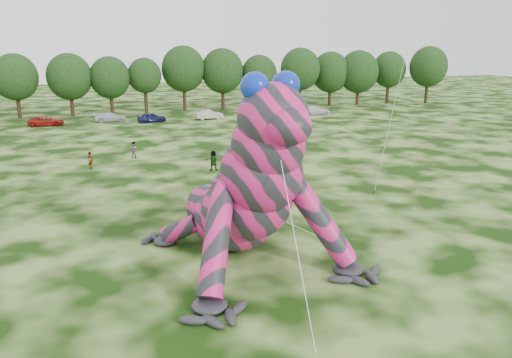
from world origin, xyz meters
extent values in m
plane|color=#16330A|center=(0.00, 0.00, 0.00)|extent=(240.00, 240.00, 0.00)
cylinder|color=silver|center=(15.62, 6.95, 9.01)|extent=(0.02, 0.02, 18.23)
cylinder|color=#382314|center=(14.69, 7.97, 0.12)|extent=(0.08, 0.08, 0.24)
imported|color=maroon|center=(-12.96, 48.25, 0.65)|extent=(4.79, 2.39, 1.30)
imported|color=silver|center=(-4.58, 49.74, 0.65)|extent=(4.66, 2.23, 1.31)
imported|color=#151643|center=(1.14, 47.47, 0.68)|extent=(4.23, 2.29, 1.37)
imported|color=beige|center=(9.55, 48.16, 0.68)|extent=(4.26, 1.93, 1.36)
imported|color=#242427|center=(19.96, 46.41, 0.69)|extent=(5.15, 2.66, 1.39)
imported|color=white|center=(26.43, 48.24, 0.68)|extent=(4.79, 2.25, 1.35)
imported|color=gray|center=(-6.27, 21.67, 0.80)|extent=(0.65, 0.70, 1.60)
imported|color=gray|center=(-2.30, 25.27, 0.81)|extent=(1.00, 0.99, 1.63)
imported|color=gray|center=(4.32, 18.22, 0.90)|extent=(1.72, 0.70, 1.81)
imported|color=gray|center=(12.11, 27.97, 0.90)|extent=(1.05, 1.33, 1.81)
imported|color=gray|center=(17.07, 28.69, 0.90)|extent=(1.03, 1.08, 1.81)
camera|label=1|loc=(-3.80, -24.43, 11.20)|focal=35.00mm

